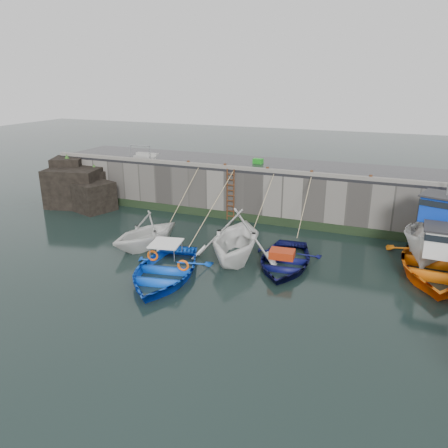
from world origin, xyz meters
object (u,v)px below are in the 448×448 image
at_px(boat_near_blacktrim, 236,258).
at_px(boat_far_white, 437,238).
at_px(boat_near_navy, 284,265).
at_px(boat_near_blue, 164,277).
at_px(bollard_d, 312,173).
at_px(fish_crate, 258,161).
at_px(bollard_c, 267,169).
at_px(bollard_a, 188,163).
at_px(bollard_e, 371,178).
at_px(boat_far_orange, 437,263).
at_px(ladder, 230,195).
at_px(boat_near_white, 147,247).
at_px(bollard_b, 225,166).

bearing_deg(boat_near_blacktrim, boat_far_white, 13.74).
distance_m(boat_near_blacktrim, boat_near_navy, 2.43).
bearing_deg(boat_near_blue, bollard_d, 51.98).
distance_m(fish_crate, bollard_c, 2.56).
bearing_deg(boat_near_navy, bollard_a, 138.12).
relative_size(bollard_c, bollard_e, 1.00).
height_order(boat_near_blacktrim, boat_far_orange, boat_far_orange).
relative_size(fish_crate, bollard_a, 2.16).
bearing_deg(boat_near_navy, bollard_e, 56.06).
xyz_separation_m(boat_near_blue, fish_crate, (0.64, 11.28, 3.32)).
distance_m(ladder, boat_far_white, 11.63).
distance_m(boat_near_blacktrim, boat_far_orange, 9.26).
xyz_separation_m(bollard_a, bollard_d, (7.80, 0.00, 0.00)).
distance_m(ladder, fish_crate, 3.20).
height_order(boat_near_white, bollard_d, bollard_d).
distance_m(ladder, boat_near_navy, 7.49).
bearing_deg(fish_crate, boat_near_blacktrim, -75.01).
height_order(boat_near_navy, bollard_a, bollard_a).
xyz_separation_m(boat_near_blue, boat_near_navy, (4.63, 3.29, 0.00)).
distance_m(boat_near_navy, bollard_b, 8.56).
xyz_separation_m(boat_near_blacktrim, bollard_e, (5.54, 5.84, 3.30)).
height_order(boat_near_blacktrim, bollard_d, bollard_d).
distance_m(boat_near_blue, boat_near_blacktrim, 3.91).
height_order(boat_near_blue, bollard_c, bollard_c).
height_order(ladder, bollard_a, bollard_a).
bearing_deg(ladder, bollard_a, 173.62).
height_order(boat_near_navy, boat_far_orange, boat_far_orange).
height_order(boat_near_blacktrim, boat_far_white, boat_far_white).
relative_size(boat_near_white, fish_crate, 6.89).
xyz_separation_m(boat_near_white, bollard_c, (4.61, 6.22, 3.30)).
height_order(boat_near_white, bollard_b, bollard_b).
bearing_deg(boat_near_white, bollard_a, 112.95).
relative_size(bollard_a, bollard_c, 1.00).
relative_size(boat_far_white, fish_crate, 11.00).
bearing_deg(bollard_e, boat_near_navy, -118.31).
distance_m(ladder, boat_near_blue, 8.89).
bearing_deg(boat_far_white, boat_near_white, -146.91).
xyz_separation_m(boat_near_blacktrim, boat_near_navy, (2.43, 0.06, 0.00)).
relative_size(boat_near_white, boat_near_blacktrim, 0.80).
bearing_deg(bollard_e, bollard_a, 180.00).
relative_size(ladder, bollard_a, 11.43).
distance_m(boat_near_blacktrim, fish_crate, 8.85).
xyz_separation_m(boat_near_white, bollard_e, (10.41, 6.22, 3.30)).
bearing_deg(ladder, fish_crate, 70.57).
xyz_separation_m(boat_near_navy, bollard_e, (3.11, 5.78, 3.30)).
relative_size(boat_far_white, bollard_c, 23.79).
relative_size(boat_far_orange, bollard_b, 25.40).
bearing_deg(bollard_b, fish_crate, 57.68).
height_order(boat_near_navy, bollard_e, bollard_e).
bearing_deg(ladder, boat_near_white, -112.32).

